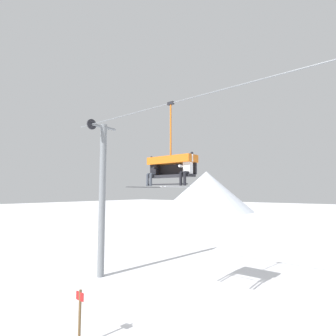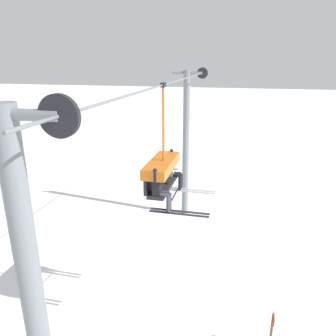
# 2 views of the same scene
# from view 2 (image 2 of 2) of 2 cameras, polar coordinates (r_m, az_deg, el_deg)

# --- Properties ---
(ground_plane) EXTENTS (200.00, 200.00, 0.00)m
(ground_plane) POSITION_cam_2_polar(r_m,az_deg,el_deg) (13.61, -3.22, -21.88)
(ground_plane) COLOR white
(lift_tower_far) EXTENTS (0.36, 1.88, 8.40)m
(lift_tower_far) POSITION_cam_2_polar(r_m,az_deg,el_deg) (18.25, 3.18, 4.33)
(lift_tower_far) COLOR slate
(lift_tower_far) RESTS_ON ground_plane
(lift_cable) EXTENTS (15.79, 0.05, 0.05)m
(lift_cable) POSITION_cam_2_polar(r_m,az_deg,el_deg) (10.80, 1.14, 14.83)
(lift_cable) COLOR slate
(chairlift_chair) EXTENTS (2.10, 0.74, 3.40)m
(chairlift_chair) POSITION_cam_2_polar(r_m,az_deg,el_deg) (9.84, -1.19, -0.15)
(chairlift_chair) COLOR #232328
(skier_black) EXTENTS (0.48, 1.70, 1.34)m
(skier_black) POSITION_cam_2_polar(r_m,az_deg,el_deg) (9.13, -1.18, -3.65)
(skier_black) COLOR black
(skier_white) EXTENTS (0.48, 1.70, 1.34)m
(skier_white) POSITION_cam_2_polar(r_m,az_deg,el_deg) (10.67, 1.05, -0.34)
(skier_white) COLOR silver
(trail_sign) EXTENTS (0.36, 0.08, 1.60)m
(trail_sign) POSITION_cam_2_polar(r_m,az_deg,el_deg) (11.57, 17.55, -25.66)
(trail_sign) COLOR brown
(trail_sign) RESTS_ON ground_plane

